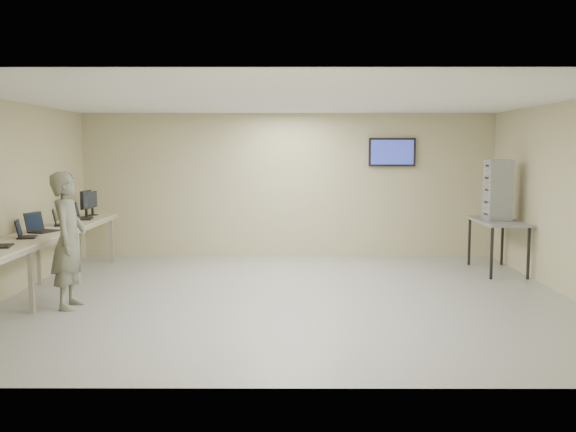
{
  "coord_description": "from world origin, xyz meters",
  "views": [
    {
      "loc": [
        0.03,
        -8.99,
        2.12
      ],
      "look_at": [
        0.0,
        0.2,
        1.15
      ],
      "focal_mm": 40.0,
      "sensor_mm": 36.0,
      "label": 1
    }
  ],
  "objects": [
    {
      "name": "storage_bins",
      "position": [
        3.58,
        1.93,
        1.42
      ],
      "size": [
        0.39,
        0.44,
        1.04
      ],
      "color": "#A5A9AD",
      "rests_on": "side_table"
    },
    {
      "name": "laptop_4",
      "position": [
        -3.59,
        2.0,
        0.97
      ],
      "size": [
        0.36,
        0.41,
        0.29
      ],
      "rotation": [
        0.0,
        0.0,
        0.15
      ],
      "color": "black",
      "rests_on": "workbench"
    },
    {
      "name": "monitor_far",
      "position": [
        -3.6,
        2.7,
        1.16
      ],
      "size": [
        0.2,
        0.44,
        0.44
      ],
      "color": "black",
      "rests_on": "workbench"
    },
    {
      "name": "soldier",
      "position": [
        -2.91,
        -0.59,
        0.91
      ],
      "size": [
        0.46,
        0.68,
        1.82
      ],
      "primitive_type": "imported",
      "rotation": [
        0.0,
        0.0,
        1.6
      ],
      "color": "slate",
      "rests_on": "ground"
    },
    {
      "name": "laptop_2",
      "position": [
        -3.64,
        0.3,
        0.98
      ],
      "size": [
        0.42,
        0.45,
        0.29
      ],
      "rotation": [
        0.0,
        0.0,
        -0.34
      ],
      "color": "black",
      "rests_on": "workbench"
    },
    {
      "name": "room",
      "position": [
        0.03,
        0.06,
        1.41
      ],
      "size": [
        8.01,
        7.01,
        2.81
      ],
      "color": "#AFAFAA",
      "rests_on": "ground"
    },
    {
      "name": "laptop_1",
      "position": [
        -3.63,
        -0.3,
        0.97
      ],
      "size": [
        0.33,
        0.37,
        0.25
      ],
      "rotation": [
        0.0,
        0.0,
        0.24
      ],
      "color": "black",
      "rests_on": "workbench"
    },
    {
      "name": "laptop_3",
      "position": [
        -3.65,
        1.13,
        0.97
      ],
      "size": [
        0.36,
        0.39,
        0.26
      ],
      "rotation": [
        0.0,
        0.0,
        0.31
      ],
      "color": "black",
      "rests_on": "workbench"
    },
    {
      "name": "side_table",
      "position": [
        3.6,
        1.93,
        0.82
      ],
      "size": [
        0.7,
        1.49,
        0.9
      ],
      "color": "gray",
      "rests_on": "ground"
    },
    {
      "name": "workbench",
      "position": [
        -3.59,
        0.0,
        0.83
      ],
      "size": [
        0.76,
        6.0,
        0.9
      ],
      "color": "beige",
      "rests_on": "ground"
    },
    {
      "name": "monitor_near",
      "position": [
        -3.6,
        2.35,
        1.19
      ],
      "size": [
        0.21,
        0.48,
        0.48
      ],
      "color": "black",
      "rests_on": "workbench"
    }
  ]
}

